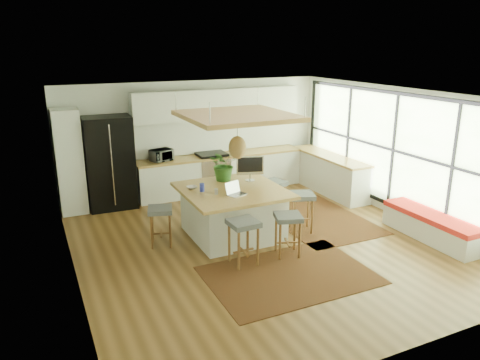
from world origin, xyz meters
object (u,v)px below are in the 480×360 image
stool_near_right (288,236)px  monitor (250,168)px  stool_right_front (301,214)px  stool_near_left (243,244)px  stool_left_side (161,227)px  laptop (237,189)px  microwave (161,154)px  fridge (110,167)px  island (232,212)px  stool_right_back (273,200)px  island_plant (224,167)px

stool_near_right → monitor: monitor is taller
stool_near_right → stool_right_front: bearing=45.8°
monitor → stool_near_left: bearing=-102.2°
stool_right_front → stool_left_side: (-2.65, 0.53, 0.00)m
laptop → stool_right_front: bearing=-21.3°
stool_near_left → microwave: 3.91m
stool_near_right → fridge: bearing=121.0°
island → stool_right_front: island is taller
fridge → island: bearing=-53.3°
stool_left_side → stool_right_front: bearing=-11.2°
island → stool_near_left: size_ratio=2.38×
stool_right_front → laptop: laptop is taller
monitor → island: bearing=-130.3°
laptop → fridge: bearing=99.7°
stool_right_back → laptop: (-1.26, -0.92, 0.70)m
stool_right_back → microwave: 2.85m
stool_near_left → stool_right_back: (1.52, 1.74, 0.00)m
laptop → microwave: microwave is taller
island → island_plant: size_ratio=2.75×
stool_near_left → stool_left_side: stool_near_left is taller
island_plant → microwave: bearing=108.5°
stool_right_front → stool_right_back: bearing=96.3°
monitor → fridge: bearing=153.0°
monitor → island_plant: 0.52m
microwave → monitor: bearing=-81.8°
fridge → stool_near_left: bearing=-66.6°
stool_right_front → island: bearing=163.6°
stool_right_back → monitor: monitor is taller
stool_left_side → microwave: 2.72m
stool_right_front → laptop: bearing=178.9°
stool_left_side → monitor: monitor is taller
laptop → microwave: (-0.53, 3.01, 0.04)m
stool_near_right → laptop: 1.23m
island → microwave: 2.79m
fridge → stool_near_left: 4.11m
laptop → monitor: monitor is taller
stool_near_left → stool_near_right: stool_near_left is taller
fridge → microwave: (1.18, 0.03, 0.17)m
stool_near_left → island_plant: bearing=76.8°
laptop → stool_near_left: bearing=-127.8°
stool_near_right → laptop: size_ratio=2.15×
island_plant → stool_near_right: bearing=-76.7°
fridge → stool_near_right: fridge is taller
island → stool_right_back: (1.19, 0.57, -0.11)m
stool_left_side → laptop: (1.29, -0.50, 0.70)m
stool_left_side → monitor: 2.08m
microwave → stool_near_right: bearing=-91.9°
island → laptop: 0.69m
fridge → stool_right_back: (2.97, -2.06, -0.57)m
stool_left_side → island_plant: (1.44, 0.45, 0.84)m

